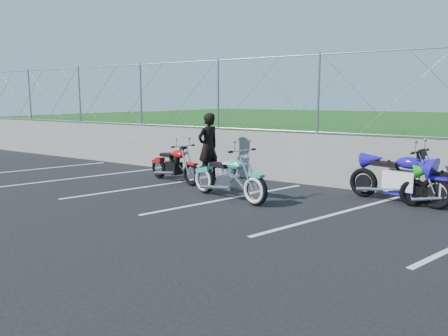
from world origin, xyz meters
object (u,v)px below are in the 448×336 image
Objects in this scene: sportbike_blue at (400,180)px; person_standing at (208,147)px; cruiser_turquoise at (229,179)px; naked_orange at (175,166)px.

person_standing is (-4.90, -0.04, 0.41)m from sportbike_blue.
sportbike_blue is at bearing 104.95° from person_standing.
cruiser_turquoise is 2.43m from naked_orange.
cruiser_turquoise is 1.23× the size of person_standing.
cruiser_turquoise is at bearing -140.37° from sportbike_blue.
naked_orange is (-2.26, 0.89, -0.02)m from cruiser_turquoise.
cruiser_turquoise is 3.60m from sportbike_blue.
person_standing is (-1.72, 1.65, 0.45)m from cruiser_turquoise.
sportbike_blue is at bearing 42.44° from cruiser_turquoise.
person_standing reaches higher than sportbike_blue.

